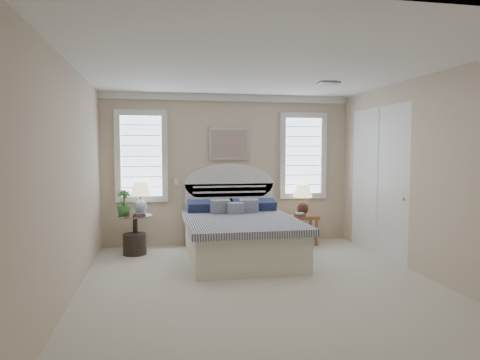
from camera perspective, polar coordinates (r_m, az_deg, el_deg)
The scene contains 21 objects.
floor at distance 5.58m, azimuth 2.82°, elevation -13.79°, with size 4.50×5.00×0.01m, color beige.
ceiling at distance 5.41m, azimuth 2.92°, elevation 14.60°, with size 4.50×5.00×0.01m, color white.
wall_back at distance 7.77m, azimuth -1.49°, elevation 1.38°, with size 4.50×0.02×2.70m, color #C4B293.
wall_left at distance 5.27m, azimuth -21.64°, elevation -0.14°, with size 0.02×5.00×2.70m, color #C4B293.
wall_right at distance 6.25m, azimuth 23.33°, elevation 0.42°, with size 0.02×5.00×2.70m, color #C4B293.
crown_molding at distance 7.78m, azimuth -1.46°, elevation 10.90°, with size 4.50×0.08×0.12m, color silver.
hvac_vent at distance 6.52m, azimuth 11.73°, elevation 12.52°, with size 0.30×0.20×0.02m, color #B2B2B2.
switch_plate at distance 7.68m, azimuth -8.49°, elevation -0.19°, with size 0.08×0.01×0.12m, color silver.
window_left at distance 7.65m, azimuth -13.02°, elevation 3.11°, with size 0.90×0.06×1.60m, color silver.
window_right at distance 8.09m, azimuth 8.37°, elevation 3.22°, with size 0.90×0.06×1.60m, color silver.
painting at distance 7.73m, azimuth -1.45°, elevation 4.85°, with size 0.74×0.04×0.58m, color silver.
closet_door at distance 7.27m, azimuth 17.87°, elevation -0.17°, with size 0.02×1.80×2.40m, color white.
bed at distance 6.87m, azimuth -0.06°, elevation -7.07°, with size 1.72×2.28×1.47m.
side_table_left at distance 7.34m, azimuth -13.78°, elevation -6.46°, with size 0.56×0.56×0.63m.
nightstand_right at distance 7.86m, azimuth 8.38°, elevation -5.70°, with size 0.50×0.40×0.53m.
floor_pot at distance 7.27m, azimuth -13.86°, elevation -8.29°, with size 0.38×0.38×0.34m, color black.
lamp_left at distance 7.38m, azimuth -13.11°, elevation -1.89°, with size 0.42×0.42×0.54m.
lamp_right at distance 7.83m, azimuth 8.36°, elevation -2.15°, with size 0.36×0.36×0.56m.
potted_plant at distance 7.28m, azimuth -15.24°, elevation -2.95°, with size 0.24×0.24×0.42m, color #2B6B30.
books_left at distance 7.18m, azimuth -13.25°, elevation -4.54°, with size 0.20×0.18×0.05m.
books_right at distance 7.65m, azimuth 7.94°, elevation -4.62°, with size 0.20×0.17×0.07m.
Camera 1 is at (-1.26, -5.16, 1.70)m, focal length 32.00 mm.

